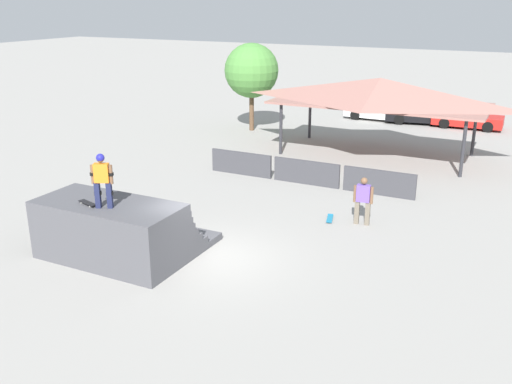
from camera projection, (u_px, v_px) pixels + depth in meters
ground_plane at (207, 258)px, 17.61m from camera, size 160.00×160.00×0.00m
quarter_pipe_ramp at (117, 231)px, 17.58m from camera, size 4.53×3.90×1.84m
skater_on_deck at (102, 177)px, 16.29m from camera, size 0.69×0.43×1.63m
skateboard_on_deck at (88, 203)px, 16.79m from camera, size 0.79×0.40×0.09m
bystander_walking at (363, 199)px, 19.97m from camera, size 0.70×0.28×1.74m
skateboard_on_ground at (330, 218)px, 20.67m from camera, size 0.40×0.83×0.09m
barrier_fence at (306, 172)px, 24.48m from camera, size 9.33×0.12×1.05m
pavilion_shelter at (380, 91)px, 28.18m from camera, size 10.43×4.72×3.91m
tree_beside_pavilion at (252, 71)px, 33.56m from camera, size 3.19×3.19×5.18m
parked_car_white at (377, 110)px, 37.58m from camera, size 4.16×1.83×1.27m
parked_car_black at (421, 114)px, 36.40m from camera, size 4.59×2.45×1.27m
parked_car_red at (467, 118)px, 35.16m from camera, size 4.13×1.81×1.27m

